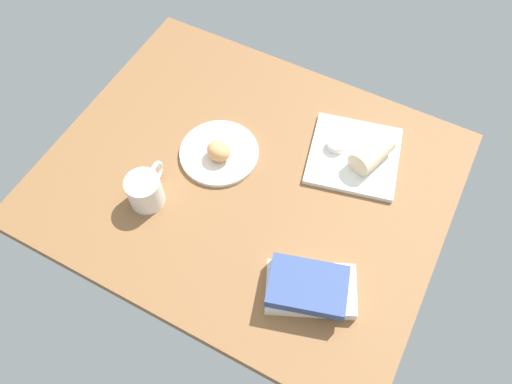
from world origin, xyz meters
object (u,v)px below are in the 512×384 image
at_px(sauce_cup, 337,144).
at_px(coffee_mug, 146,190).
at_px(breakfast_wrap, 372,153).
at_px(scone_pastry, 219,151).
at_px(book_stack, 309,288).
at_px(square_plate, 354,156).
at_px(round_plate, 219,153).

bearing_deg(sauce_cup, coffee_mug, -134.91).
bearing_deg(sauce_cup, breakfast_wrap, 0.92).
distance_m(scone_pastry, book_stack, 0.46).
distance_m(sauce_cup, coffee_mug, 0.55).
xyz_separation_m(square_plate, coffee_mug, (-0.44, -0.39, 0.04)).
xyz_separation_m(square_plate, breakfast_wrap, (0.04, 0.00, 0.04)).
xyz_separation_m(square_plate, book_stack, (0.05, -0.43, 0.03)).
bearing_deg(sauce_cup, round_plate, -149.75).
bearing_deg(breakfast_wrap, square_plate, 18.78).
distance_m(round_plate, sauce_cup, 0.34).
relative_size(sauce_cup, coffee_mug, 0.39).
bearing_deg(round_plate, coffee_mug, -113.83).
distance_m(scone_pastry, square_plate, 0.39).
relative_size(round_plate, square_plate, 0.91).
distance_m(scone_pastry, sauce_cup, 0.34).
height_order(scone_pastry, square_plate, scone_pastry).
bearing_deg(book_stack, scone_pastry, 148.07).
relative_size(scone_pastry, sauce_cup, 1.26).
distance_m(book_stack, coffee_mug, 0.50).
distance_m(breakfast_wrap, book_stack, 0.43).
height_order(square_plate, breakfast_wrap, breakfast_wrap).
relative_size(sauce_cup, breakfast_wrap, 0.45).
bearing_deg(scone_pastry, book_stack, -31.93).
distance_m(square_plate, coffee_mug, 0.59).
bearing_deg(breakfast_wrap, sauce_cup, 18.78).
height_order(book_stack, coffee_mug, coffee_mug).
bearing_deg(square_plate, round_plate, -153.84).
height_order(square_plate, coffee_mug, coffee_mug).
bearing_deg(coffee_mug, book_stack, -4.54).
relative_size(round_plate, book_stack, 0.90).
bearing_deg(coffee_mug, square_plate, 41.29).
distance_m(sauce_cup, book_stack, 0.44).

